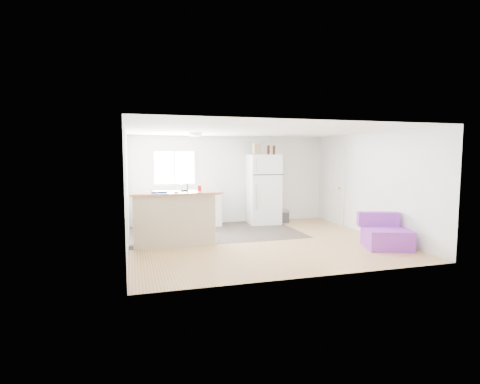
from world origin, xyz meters
The scene contains 19 objects.
room centered at (0.00, 0.00, 1.20)m, with size 5.51×5.01×2.41m.
vinyl_zone centered at (-0.73, 1.25, 0.00)m, with size 4.05×2.50×0.00m, color #322A26.
window centered at (-1.55, 2.49, 1.55)m, with size 1.18×0.06×0.98m.
interior_door centered at (2.72, 1.55, 1.02)m, with size 0.11×0.92×2.10m.
ceiling_fixture centered at (-1.20, 1.20, 2.36)m, with size 0.30×0.30×0.07m, color white.
kitchen_cabinets centered at (-1.39, 2.18, 0.47)m, with size 2.07×0.68×1.20m.
peninsula centered at (-1.82, 0.24, 0.56)m, with size 1.82×0.72×1.11m.
refrigerator centered at (0.83, 2.09, 0.95)m, with size 0.89×0.84×1.90m.
cooler centered at (1.35, 2.11, 0.17)m, with size 0.48×0.35×0.34m.
purple_seat centered at (2.28, -1.22, 0.25)m, with size 1.06×1.04×0.69m.
cleaner_jug centered at (-1.04, 0.09, 0.13)m, with size 0.16×0.14×0.30m.
mop centered at (-1.63, 0.10, 0.23)m, with size 0.23×0.37×1.31m.
red_cup centered at (-1.27, 0.27, 1.17)m, with size 0.08×0.08×0.12m, color red.
blue_tray centered at (-2.12, 0.17, 1.13)m, with size 0.30×0.22×0.04m, color #1532CC.
tool_a centered at (-1.59, 0.35, 1.13)m, with size 0.14×0.05×0.03m, color black.
tool_b centered at (-1.78, 0.10, 1.13)m, with size 0.10×0.04×0.03m, color black.
cardboard_box centered at (0.60, 2.02, 2.05)m, with size 0.20×0.10×0.30m, color tan.
bottle_left centered at (0.95, 2.04, 2.02)m, with size 0.07×0.07×0.25m, color #39180A.
bottle_right centered at (1.13, 2.10, 2.02)m, with size 0.07×0.07×0.25m, color #39180A.
Camera 1 is at (-2.65, -7.58, 1.86)m, focal length 28.00 mm.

